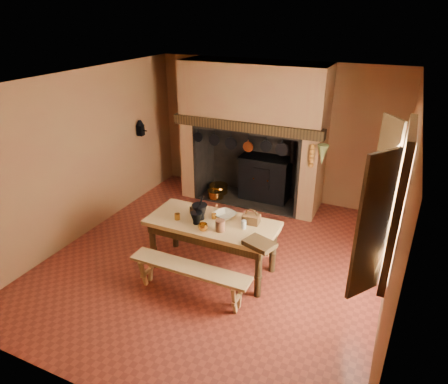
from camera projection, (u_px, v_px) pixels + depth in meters
name	position (u px, v px, depth m)	size (l,w,h in m)	color
floor	(217.00, 259.00, 6.42)	(5.50, 5.50, 0.00)	maroon
ceiling	(215.00, 82.00, 5.25)	(5.50, 5.50, 0.00)	silver
back_wall	(274.00, 131.00, 8.10)	(5.00, 0.02, 2.80)	brown
wall_left	(83.00, 156.00, 6.78)	(0.02, 5.50, 2.80)	brown
wall_right	(399.00, 213.00, 4.89)	(0.02, 5.50, 2.80)	brown
wall_front	(83.00, 289.00, 3.56)	(5.00, 0.02, 2.80)	brown
chimney_breast	(253.00, 115.00, 7.68)	(2.95, 0.96, 2.80)	brown
iron_range	(265.00, 178.00, 8.25)	(1.12, 0.55, 1.60)	black
hearth_pans	(217.00, 191.00, 8.61)	(0.51, 0.62, 0.20)	#AF7628
hanging_pans	(241.00, 144.00, 7.47)	(1.92, 0.29, 0.27)	black
onion_string	(312.00, 156.00, 6.96)	(0.12, 0.10, 0.46)	#93551B
herb_bunch	(322.00, 155.00, 6.87)	(0.20, 0.20, 0.35)	brown
window	(388.00, 201.00, 4.49)	(0.39, 1.75, 1.76)	white
wall_coffee_mill	(140.00, 127.00, 7.98)	(0.23, 0.16, 0.31)	black
work_table	(212.00, 229.00, 5.91)	(1.92, 0.85, 0.83)	tan
bench_front	(190.00, 274.00, 5.46)	(1.75, 0.31, 0.49)	tan
bench_back	(232.00, 228.00, 6.66)	(1.63, 0.29, 0.46)	tan
mortar_large	(200.00, 211.00, 5.87)	(0.23, 0.23, 0.39)	black
mortar_small	(196.00, 217.00, 5.76)	(0.18, 0.18, 0.30)	black
coffee_grinder	(195.00, 209.00, 6.05)	(0.17, 0.14, 0.18)	#332210
brass_mug_a	(177.00, 217.00, 5.89)	(0.08, 0.08, 0.09)	#AF7628
brass_mug_b	(214.00, 216.00, 5.92)	(0.07, 0.07, 0.08)	#AF7628
mixing_bowl	(225.00, 215.00, 5.95)	(0.31, 0.31, 0.08)	#B5AA8B
stoneware_crock	(220.00, 226.00, 5.57)	(0.13, 0.13, 0.17)	brown
glass_jar	(244.00, 224.00, 5.65)	(0.07, 0.07, 0.12)	beige
wicker_basket	(251.00, 218.00, 5.78)	(0.25, 0.19, 0.23)	#513018
wooden_tray	(260.00, 244.00, 5.23)	(0.40, 0.28, 0.07)	#332210
brass_cup	(203.00, 227.00, 5.59)	(0.14, 0.14, 0.11)	#AF7628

